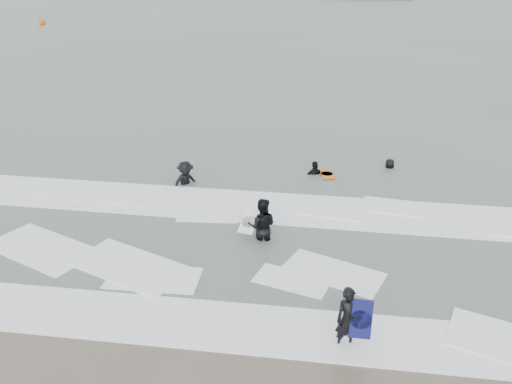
# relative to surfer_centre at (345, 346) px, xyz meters

# --- Properties ---
(ground) EXTENTS (320.00, 320.00, 0.00)m
(ground) POSITION_rel_surfer_centre_xyz_m (-3.00, 0.84, 0.00)
(ground) COLOR brown
(ground) RESTS_ON ground
(sea) EXTENTS (320.00, 320.00, 0.00)m
(sea) POSITION_rel_surfer_centre_xyz_m (-3.00, 80.84, 0.06)
(sea) COLOR #47544C
(sea) RESTS_ON ground
(surfer_centre) EXTENTS (0.68, 0.56, 1.59)m
(surfer_centre) POSITION_rel_surfer_centre_xyz_m (0.00, 0.00, 0.00)
(surfer_centre) COLOR black
(surfer_centre) RESTS_ON ground
(surfer_wading) EXTENTS (1.00, 0.81, 1.96)m
(surfer_wading) POSITION_rel_surfer_centre_xyz_m (-2.63, 4.66, 0.00)
(surfer_wading) COLOR black
(surfer_wading) RESTS_ON ground
(surfer_breaker) EXTENTS (1.35, 1.35, 1.87)m
(surfer_breaker) POSITION_rel_surfer_centre_xyz_m (-6.24, 8.45, 0.00)
(surfer_breaker) COLOR black
(surfer_breaker) RESTS_ON ground
(surfer_right_near) EXTENTS (1.11, 0.78, 1.75)m
(surfer_right_near) POSITION_rel_surfer_centre_xyz_m (-1.19, 10.41, 0.00)
(surfer_right_near) COLOR black
(surfer_right_near) RESTS_ON ground
(surfer_right_far) EXTENTS (0.85, 0.62, 1.58)m
(surfer_right_far) POSITION_rel_surfer_centre_xyz_m (1.98, 11.61, 0.00)
(surfer_right_far) COLOR black
(surfer_right_far) RESTS_ON ground
(surf_foam) EXTENTS (30.03, 9.06, 0.09)m
(surf_foam) POSITION_rel_surfer_centre_xyz_m (-3.00, 4.54, 0.04)
(surf_foam) COLOR white
(surf_foam) RESTS_ON ground
(bodyboards) EXTENTS (3.88, 10.94, 1.25)m
(bodyboards) POSITION_rel_surfer_centre_xyz_m (-1.17, 5.03, 0.50)
(bodyboards) COLOR #0E1145
(bodyboards) RESTS_ON ground
(buoy) EXTENTS (1.00, 1.00, 1.65)m
(buoy) POSITION_rel_surfer_centre_xyz_m (-45.33, 64.87, 0.42)
(buoy) COLOR #CF4C09
(buoy) RESTS_ON ground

